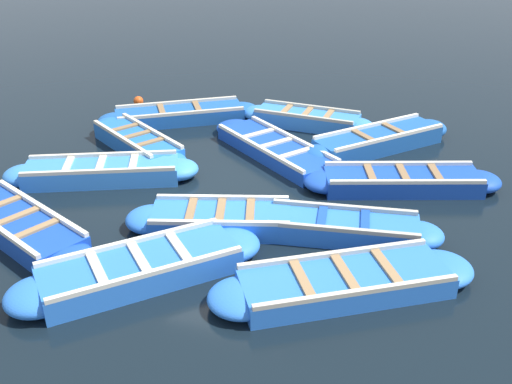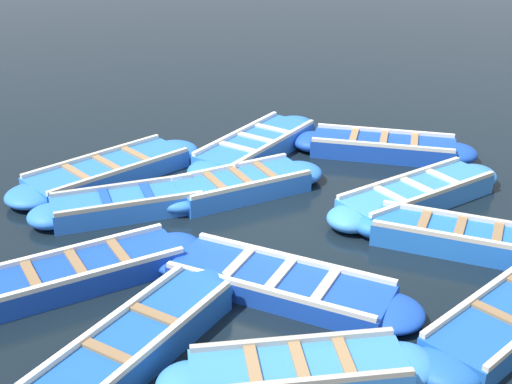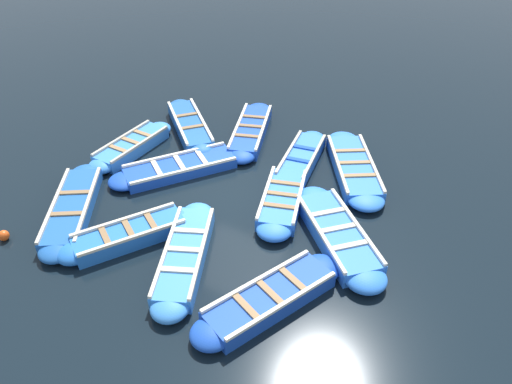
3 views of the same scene
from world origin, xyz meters
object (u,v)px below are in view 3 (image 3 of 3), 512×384
at_px(boat_bow_out, 190,126).
at_px(boat_alongside, 337,234).
at_px(boat_far_corner, 282,200).
at_px(boat_broadside, 185,256).
at_px(boat_mid_row, 130,235).
at_px(boat_end_of_row, 132,146).
at_px(buoy_orange_near, 4,235).
at_px(boat_near_quay, 180,167).
at_px(boat_outer_right, 354,168).
at_px(boat_tucked, 73,208).
at_px(boat_drifting, 301,159).
at_px(boat_inner_gap, 251,131).
at_px(boat_centre, 270,299).

bearing_deg(boat_bow_out, boat_alongside, -23.23).
bearing_deg(boat_far_corner, boat_broadside, -108.42).
bearing_deg(boat_far_corner, boat_alongside, -18.66).
bearing_deg(boat_mid_row, boat_end_of_row, 129.81).
xyz_separation_m(boat_broadside, buoy_orange_near, (-4.17, -1.48, -0.05)).
bearing_deg(boat_bow_out, boat_near_quay, -61.75).
xyz_separation_m(boat_near_quay, boat_bow_out, (-1.09, 2.03, 0.05)).
relative_size(boat_near_quay, boat_bow_out, 1.14).
bearing_deg(boat_broadside, boat_outer_right, 68.75).
xyz_separation_m(boat_tucked, boat_end_of_row, (-0.68, 3.04, 0.01)).
relative_size(boat_outer_right, boat_bow_out, 1.16).
distance_m(boat_mid_row, buoy_orange_near, 2.99).
xyz_separation_m(boat_outer_right, boat_drifting, (-1.47, -0.32, 0.01)).
bearing_deg(boat_far_corner, boat_drifting, 101.33).
distance_m(boat_inner_gap, boat_centre, 6.94).
height_order(boat_broadside, boat_far_corner, boat_broadside).
bearing_deg(boat_broadside, boat_centre, -4.75).
distance_m(boat_tucked, boat_mid_row, 1.95).
xyz_separation_m(boat_inner_gap, boat_mid_row, (-0.02, -5.71, 0.02)).
bearing_deg(boat_centre, boat_mid_row, 178.09).
height_order(boat_drifting, boat_centre, boat_centre).
bearing_deg(boat_centre, boat_broadside, 175.25).
bearing_deg(boat_drifting, buoy_orange_near, -126.50).
bearing_deg(buoy_orange_near, boat_outer_right, 47.28).
distance_m(boat_centre, boat_mid_row, 3.79).
height_order(boat_bow_out, boat_mid_row, boat_bow_out).
bearing_deg(boat_centre, buoy_orange_near, -168.59).
relative_size(boat_inner_gap, boat_mid_row, 1.19).
xyz_separation_m(boat_broadside, boat_alongside, (2.71, 2.32, 0.00)).
xyz_separation_m(boat_drifting, boat_inner_gap, (-2.09, 0.73, -0.00)).
relative_size(boat_inner_gap, boat_centre, 1.04).
xyz_separation_m(boat_broadside, boat_end_of_row, (-4.16, 3.08, -0.00)).
relative_size(boat_inner_gap, boat_far_corner, 1.14).
height_order(boat_outer_right, boat_end_of_row, boat_end_of_row).
height_order(boat_bow_out, boat_centre, boat_bow_out).
height_order(boat_mid_row, boat_far_corner, boat_mid_row).
distance_m(boat_alongside, boat_inner_gap, 5.38).
height_order(boat_drifting, buoy_orange_near, boat_drifting).
height_order(boat_tucked, boat_alongside, boat_alongside).
relative_size(boat_bow_out, boat_centre, 0.90).
height_order(boat_outer_right, boat_far_corner, boat_far_corner).
relative_size(boat_drifting, boat_centre, 0.90).
bearing_deg(boat_near_quay, boat_bow_out, 118.25).
height_order(boat_broadside, boat_inner_gap, boat_broadside).
height_order(boat_outer_right, boat_bow_out, boat_bow_out).
bearing_deg(boat_broadside, boat_bow_out, 124.17).
relative_size(boat_tucked, boat_far_corner, 1.12).
height_order(boat_alongside, buoy_orange_near, boat_alongside).
height_order(boat_outer_right, boat_centre, boat_centre).
relative_size(boat_drifting, boat_end_of_row, 1.02).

